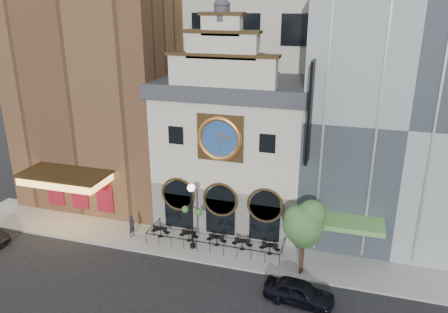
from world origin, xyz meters
The scene contains 16 objects.
ground centered at (0.00, 0.00, 0.00)m, with size 120.00×120.00×0.00m, color black.
sidewalk centered at (0.00, 2.50, 0.07)m, with size 44.00×5.00×0.15m, color gray.
clock_building centered at (0.00, 7.82, 6.69)m, with size 12.60×8.78×18.65m.
theater_building centered at (-13.00, 9.96, 12.60)m, with size 14.00×15.60×25.00m.
retail_building centered at (12.99, 9.99, 10.14)m, with size 14.00×14.40×20.00m.
cafe_railing centered at (0.00, 2.50, 0.60)m, with size 10.60×2.60×0.90m, color black, non-canonical shape.
bistro_0 centered at (-4.67, 2.50, 0.61)m, with size 1.58×0.68×0.90m.
bistro_1 centered at (-2.21, 2.54, 0.61)m, with size 1.58×0.68×0.90m.
bistro_2 centered at (0.10, 2.55, 0.61)m, with size 1.58×0.68×0.90m.
bistro_3 centered at (2.17, 2.55, 0.61)m, with size 1.58×0.68×0.90m.
bistro_4 centered at (4.33, 2.52, 0.61)m, with size 1.58×0.68×0.90m.
car_right centered at (7.18, -2.32, 0.76)m, with size 1.81×4.49×1.53m, color black.
pedestrian centered at (-6.91, 1.91, 1.07)m, with size 0.67×0.44×1.85m, color black.
lamppost centered at (-1.57, 1.67, 3.46)m, with size 1.70×0.74×5.35m.
tree_left centered at (6.92, 0.71, 4.21)m, with size 2.87×2.77×5.53m.
tree_right centered at (7.00, 0.99, 3.53)m, with size 2.40×2.31×4.62m.
Camera 1 is at (9.33, -25.99, 18.17)m, focal length 35.00 mm.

